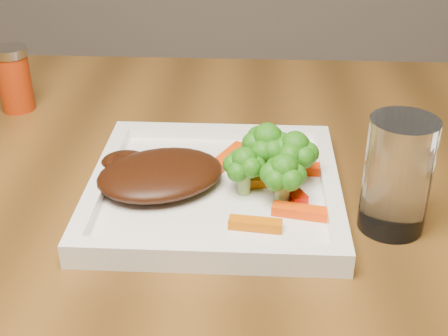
{
  "coord_description": "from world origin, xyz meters",
  "views": [
    {
      "loc": [
        0.26,
        -0.78,
        1.12
      ],
      "look_at": [
        0.23,
        -0.19,
        0.79
      ],
      "focal_mm": 50.0,
      "sensor_mm": 36.0,
      "label": 1
    }
  ],
  "objects_px": {
    "spice_shaker": "(14,79)",
    "drinking_glass": "(397,175)",
    "steak": "(161,174)",
    "plate": "(215,192)"
  },
  "relations": [
    {
      "from": "plate",
      "to": "drinking_glass",
      "type": "relative_size",
      "value": 2.25
    },
    {
      "from": "plate",
      "to": "steak",
      "type": "xyz_separation_m",
      "value": [
        -0.06,
        0.0,
        0.02
      ]
    },
    {
      "from": "steak",
      "to": "spice_shaker",
      "type": "height_order",
      "value": "spice_shaker"
    },
    {
      "from": "steak",
      "to": "spice_shaker",
      "type": "distance_m",
      "value": 0.33
    },
    {
      "from": "spice_shaker",
      "to": "drinking_glass",
      "type": "xyz_separation_m",
      "value": [
        0.48,
        -0.27,
        0.01
      ]
    },
    {
      "from": "spice_shaker",
      "to": "drinking_glass",
      "type": "height_order",
      "value": "drinking_glass"
    },
    {
      "from": "spice_shaker",
      "to": "drinking_glass",
      "type": "bearing_deg",
      "value": -29.32
    },
    {
      "from": "steak",
      "to": "drinking_glass",
      "type": "height_order",
      "value": "drinking_glass"
    },
    {
      "from": "plate",
      "to": "drinking_glass",
      "type": "xyz_separation_m",
      "value": [
        0.18,
        -0.05,
        0.05
      ]
    },
    {
      "from": "plate",
      "to": "steak",
      "type": "bearing_deg",
      "value": 179.71
    }
  ]
}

